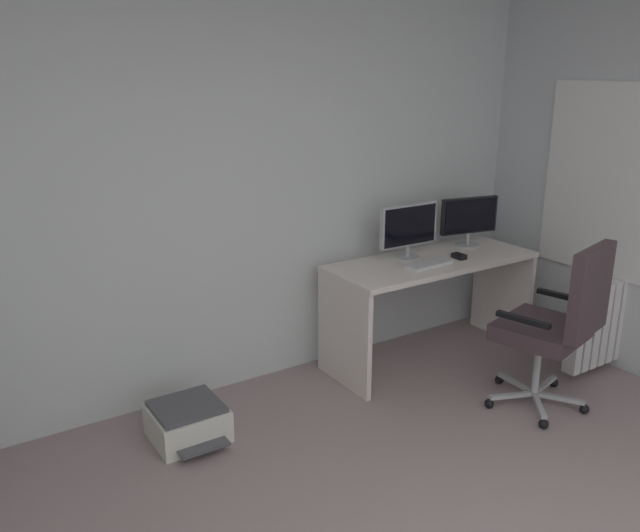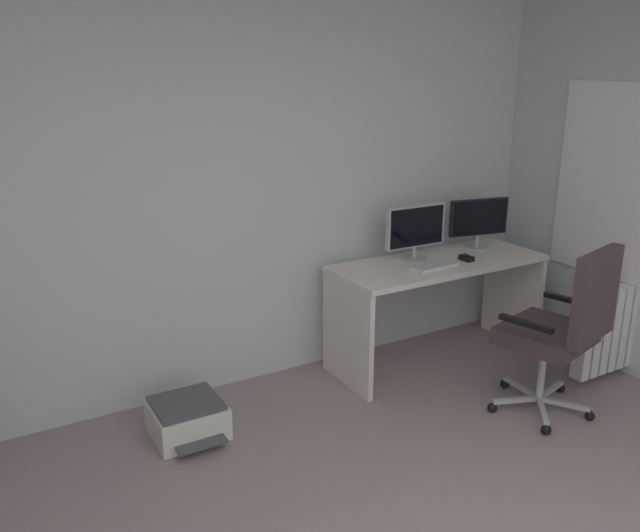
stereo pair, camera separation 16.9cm
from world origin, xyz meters
The scene contains 11 objects.
wall_back centered at (0.00, 2.82, 1.38)m, with size 5.07×0.10×2.76m, color silver.
window_pane centered at (2.53, 1.56, 1.29)m, with size 0.01×1.30×1.23m, color white.
window_frame centered at (2.52, 1.56, 1.29)m, with size 0.02×1.38×1.31m, color white.
desk centered at (1.52, 2.37, 0.56)m, with size 1.53×0.59×0.75m.
monitor_main centered at (1.39, 2.48, 0.97)m, with size 0.47×0.18×0.38m.
monitor_secondary centered at (1.97, 2.48, 0.97)m, with size 0.46×0.18×0.37m.
keyboard centered at (1.39, 2.26, 0.76)m, with size 0.34×0.13×0.02m, color silver.
computer_mouse centered at (1.68, 2.27, 0.77)m, with size 0.06×0.10×0.03m, color black.
office_chair centered at (1.65, 1.39, 0.60)m, with size 0.65×0.67×1.07m.
printer centered at (-0.36, 2.30, 0.10)m, with size 0.40×0.46×0.21m.
radiator centered at (2.43, 1.56, 0.36)m, with size 0.78×0.10×0.59m.
Camera 1 is at (-1.49, -0.83, 2.04)m, focal length 36.26 mm.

